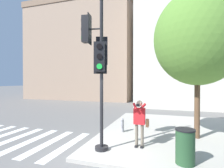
{
  "coord_description": "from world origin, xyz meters",
  "views": [
    {
      "loc": [
        2.44,
        -5.1,
        2.46
      ],
      "look_at": [
        0.54,
        0.87,
        2.37
      ],
      "focal_mm": 28.0,
      "sensor_mm": 36.0,
      "label": 1
    }
  ],
  "objects": [
    {
      "name": "fire_hydrant",
      "position": [
        0.44,
        2.71,
        0.44
      ],
      "size": [
        0.19,
        0.25,
        0.64
      ],
      "color": "#99999E",
      "rests_on": "sidewalk_corner"
    },
    {
      "name": "traffic_signal_pole",
      "position": [
        0.17,
        0.42,
        3.22
      ],
      "size": [
        1.03,
        1.38,
        5.15
      ],
      "color": "black",
      "rests_on": "sidewalk_corner"
    },
    {
      "name": "ground_plane",
      "position": [
        0.0,
        0.0,
        0.0
      ],
      "size": [
        160.0,
        160.0,
        0.0
      ],
      "primitive_type": "plane",
      "color": "slate"
    },
    {
      "name": "street_tree",
      "position": [
        3.61,
        2.8,
        4.23
      ],
      "size": [
        3.52,
        3.52,
        6.05
      ],
      "color": "brown",
      "rests_on": "sidewalk_corner"
    },
    {
      "name": "building_left",
      "position": [
        -9.47,
        18.62,
        6.8
      ],
      "size": [
        15.13,
        8.47,
        13.56
      ],
      "color": "gray",
      "rests_on": "ground_plane"
    },
    {
      "name": "building_right",
      "position": [
        6.08,
        16.05,
        6.54
      ],
      "size": [
        13.45,
        11.02,
        13.05
      ],
      "color": "beige",
      "rests_on": "ground_plane"
    },
    {
      "name": "sidewalk_corner",
      "position": [
        3.5,
        3.5,
        0.06
      ],
      "size": [
        8.0,
        8.0,
        0.12
      ],
      "color": "#ADA89E",
      "rests_on": "ground_plane"
    },
    {
      "name": "person_photographer",
      "position": [
        1.5,
        1.13,
        1.11
      ],
      "size": [
        0.58,
        0.54,
        1.66
      ],
      "color": "black",
      "rests_on": "sidewalk_corner"
    },
    {
      "name": "trash_bin",
      "position": [
        2.93,
        0.21,
        0.62
      ],
      "size": [
        0.55,
        0.55,
        0.99
      ],
      "color": "#234728",
      "rests_on": "sidewalk_corner"
    }
  ]
}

